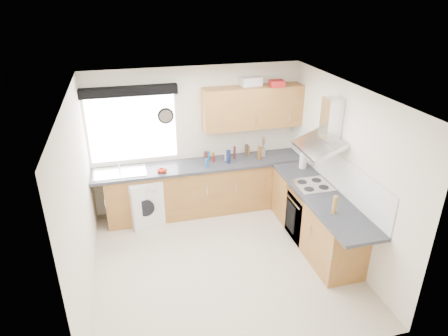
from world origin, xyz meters
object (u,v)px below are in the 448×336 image
object	(u,v)px
upper_cabinets	(253,107)
extractor_hood	(325,131)
oven	(310,213)
washing_machine	(144,200)

from	to	relation	value
upper_cabinets	extractor_hood	bearing A→B (deg)	-63.87
oven	washing_machine	world-z (taller)	oven
oven	extractor_hood	xyz separation A→B (m)	(0.10, -0.00, 1.34)
extractor_hood	upper_cabinets	size ratio (longest dim) A/B	0.46
oven	extractor_hood	bearing A→B (deg)	-0.00
extractor_hood	washing_machine	bearing A→B (deg)	156.79
oven	extractor_hood	size ratio (longest dim) A/B	1.09
oven	upper_cabinets	xyz separation A→B (m)	(-0.55, 1.32, 1.38)
oven	washing_machine	xyz separation A→B (m)	(-2.49, 1.11, -0.03)
oven	upper_cabinets	distance (m)	1.99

